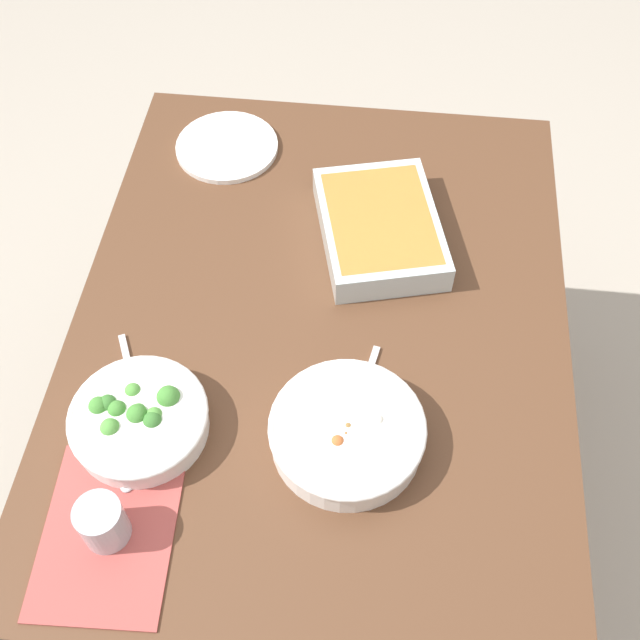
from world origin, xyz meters
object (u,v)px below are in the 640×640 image
object	(u,v)px
side_plate	(227,147)
spoon_by_broccoli	(133,387)
drink_cup	(103,524)
stew_bowl	(347,432)
baking_dish	(380,227)
spoon_by_stew	(360,400)
spoon_spare	(139,458)
broccoli_bowl	(139,419)

from	to	relation	value
side_plate	spoon_by_broccoli	xyz separation A→B (m)	(0.61, -0.05, -0.00)
drink_cup	spoon_by_broccoli	size ratio (longest dim) A/B	0.51
stew_bowl	baking_dish	xyz separation A→B (m)	(-0.45, 0.02, 0.00)
spoon_by_stew	spoon_by_broccoli	size ratio (longest dim) A/B	1.05
spoon_by_stew	stew_bowl	bearing A→B (deg)	-11.12
drink_cup	spoon_spare	bearing A→B (deg)	172.60
broccoli_bowl	spoon_by_broccoli	distance (m)	0.09
baking_dish	spoon_by_broccoli	world-z (taller)	baking_dish
broccoli_bowl	spoon_by_broccoli	size ratio (longest dim) A/B	1.37
side_plate	spoon_by_broccoli	distance (m)	0.61
broccoli_bowl	side_plate	world-z (taller)	broccoli_bowl
stew_bowl	drink_cup	size ratio (longest dim) A/B	2.99
baking_dish	drink_cup	bearing A→B (deg)	-29.93
spoon_spare	broccoli_bowl	bearing A→B (deg)	-171.56
stew_bowl	spoon_spare	distance (m)	0.34
stew_bowl	spoon_spare	bearing A→B (deg)	-78.30
stew_bowl	side_plate	size ratio (longest dim) A/B	1.16
side_plate	spoon_by_broccoli	world-z (taller)	side_plate
spoon_by_broccoli	drink_cup	bearing A→B (deg)	5.77
broccoli_bowl	spoon_by_broccoli	world-z (taller)	broccoli_bowl
drink_cup	spoon_by_stew	bearing A→B (deg)	126.90
stew_bowl	drink_cup	bearing A→B (deg)	-60.76
stew_bowl	spoon_by_broccoli	world-z (taller)	stew_bowl
spoon_by_stew	side_plate	bearing A→B (deg)	-150.52
baking_dish	spoon_spare	size ratio (longest dim) A/B	1.96
stew_bowl	baking_dish	distance (m)	0.45
drink_cup	spoon_by_broccoli	bearing A→B (deg)	-174.23
side_plate	spoon_spare	size ratio (longest dim) A/B	1.25
stew_bowl	side_plate	world-z (taller)	stew_bowl
stew_bowl	spoon_by_stew	world-z (taller)	stew_bowl
stew_bowl	spoon_by_broccoli	bearing A→B (deg)	-99.29
stew_bowl	baking_dish	world-z (taller)	same
stew_bowl	spoon_spare	xyz separation A→B (m)	(0.07, -0.33, -0.03)
drink_cup	side_plate	world-z (taller)	drink_cup
baking_dish	side_plate	xyz separation A→B (m)	(-0.22, -0.34, -0.03)
baking_dish	spoon_by_stew	bearing A→B (deg)	-1.23
stew_bowl	spoon_by_stew	distance (m)	0.08
baking_dish	drink_cup	distance (m)	0.74
broccoli_bowl	side_plate	size ratio (longest dim) A/B	1.04
drink_cup	spoon_by_stew	world-z (taller)	drink_cup
baking_dish	drink_cup	world-z (taller)	drink_cup
drink_cup	spoon_by_stew	distance (m)	0.45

